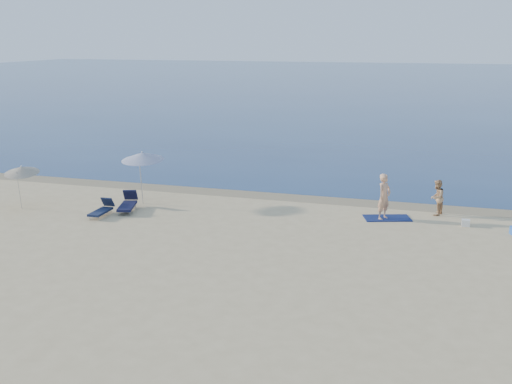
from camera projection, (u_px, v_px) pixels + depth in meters
sea at (422, 83)px, 104.96m from camera, size 240.00×160.00×0.01m
wet_sand_strip at (334, 200)px, 30.10m from camera, size 240.00×1.60×0.00m
person_left at (384, 197)px, 26.81m from camera, size 0.75×0.85×1.95m
person_right at (437, 198)px, 27.48m from camera, size 0.76×0.88×1.55m
beach_towel at (387, 218)px, 27.13m from camera, size 2.17×1.62×0.03m
white_bag at (466, 223)px, 25.99m from camera, size 0.33×0.28×0.28m
umbrella_near at (142, 156)px, 29.14m from camera, size 1.99×2.02×2.50m
umbrella_far at (22, 170)px, 28.38m from camera, size 1.89×1.91×2.05m
lounger_left at (128, 204)px, 28.28m from camera, size 1.11×1.94×0.81m
lounger_right at (102, 210)px, 27.48m from camera, size 0.58×1.59×0.69m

